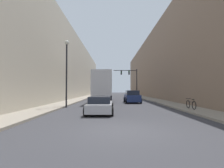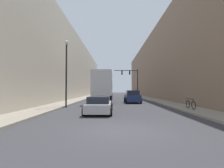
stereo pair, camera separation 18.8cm
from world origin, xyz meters
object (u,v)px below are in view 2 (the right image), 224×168
object	(u,v)px
sedan_car	(99,105)
suv_car	(132,97)
semi_truck	(104,86)
traffic_signal_gantry	(132,78)
parked_bicycle	(191,104)
street_lamp	(66,64)

from	to	relation	value
sedan_car	suv_car	distance (m)	11.13
semi_truck	sedan_car	xyz separation A→B (m)	(0.33, -13.29, -1.71)
sedan_car	traffic_signal_gantry	bearing A→B (deg)	78.43
semi_truck	parked_bicycle	world-z (taller)	semi_truck
suv_car	street_lamp	size ratio (longest dim) A/B	0.67
suv_car	traffic_signal_gantry	bearing A→B (deg)	83.89
traffic_signal_gantry	suv_car	bearing A→B (deg)	-96.11
sedan_car	street_lamp	bearing A→B (deg)	132.94
sedan_car	street_lamp	size ratio (longest dim) A/B	0.70
suv_car	parked_bicycle	size ratio (longest dim) A/B	2.50
traffic_signal_gantry	street_lamp	xyz separation A→B (m)	(-8.99, -22.13, -0.08)
street_lamp	parked_bicycle	size ratio (longest dim) A/B	3.70
sedan_car	parked_bicycle	size ratio (longest dim) A/B	2.58
semi_truck	street_lamp	world-z (taller)	street_lamp
semi_truck	street_lamp	bearing A→B (deg)	-109.56
sedan_car	traffic_signal_gantry	distance (m)	26.87
sedan_car	semi_truck	bearing A→B (deg)	91.42
semi_truck	sedan_car	world-z (taller)	semi_truck
semi_truck	sedan_car	size ratio (longest dim) A/B	2.96
street_lamp	semi_truck	bearing A→B (deg)	70.44
street_lamp	traffic_signal_gantry	bearing A→B (deg)	67.89
sedan_car	suv_car	xyz separation A→B (m)	(3.67, 10.50, 0.18)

